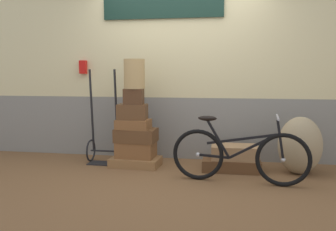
{
  "coord_description": "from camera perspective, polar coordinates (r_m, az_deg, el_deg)",
  "views": [
    {
      "loc": [
        0.68,
        -4.28,
        1.27
      ],
      "look_at": [
        -0.08,
        0.14,
        0.72
      ],
      "focal_mm": 36.86,
      "sensor_mm": 36.0,
      "label": 1
    }
  ],
  "objects": [
    {
      "name": "suitcase_1",
      "position": [
        4.82,
        -5.3,
        -5.59
      ],
      "size": [
        0.53,
        0.38,
        0.22
      ],
      "primitive_type": "cube",
      "rotation": [
        0.0,
        0.0,
        -0.05
      ],
      "color": "brown",
      "rests_on": "suitcase_0"
    },
    {
      "name": "burlap_sack",
      "position": [
        4.68,
        20.98,
        -4.64
      ],
      "size": [
        0.54,
        0.46,
        0.73
      ],
      "primitive_type": "ellipsoid",
      "color": "#9E8966",
      "rests_on": "ground"
    },
    {
      "name": "suitcase_3",
      "position": [
        4.73,
        -5.74,
        -1.45
      ],
      "size": [
        0.46,
        0.32,
        0.13
      ],
      "primitive_type": "cube",
      "rotation": [
        0.0,
        0.0,
        -0.04
      ],
      "color": "brown",
      "rests_on": "suitcase_2"
    },
    {
      "name": "bicycle",
      "position": [
        4.1,
        11.61,
        -6.42
      ],
      "size": [
        1.58,
        0.46,
        0.8
      ],
      "color": "black",
      "rests_on": "ground"
    },
    {
      "name": "suitcase_6",
      "position": [
        4.68,
        10.39,
        -7.93
      ],
      "size": [
        0.76,
        0.44,
        0.15
      ],
      "primitive_type": "cube",
      "rotation": [
        0.0,
        0.0,
        0.02
      ],
      "color": "brown",
      "rests_on": "ground"
    },
    {
      "name": "ground",
      "position": [
        4.53,
        0.76,
        -9.74
      ],
      "size": [
        9.22,
        5.2,
        0.06
      ],
      "primitive_type": "cube",
      "color": "brown"
    },
    {
      "name": "suitcase_2",
      "position": [
        4.78,
        -5.29,
        -3.28
      ],
      "size": [
        0.57,
        0.39,
        0.18
      ],
      "primitive_type": "cube",
      "rotation": [
        0.0,
        0.0,
        -0.06
      ],
      "color": "brown",
      "rests_on": "suitcase_1"
    },
    {
      "name": "suitcase_0",
      "position": [
        4.83,
        -5.37,
        -7.61
      ],
      "size": [
        0.69,
        0.45,
        0.12
      ],
      "primitive_type": "cube",
      "rotation": [
        0.0,
        0.0,
        -0.06
      ],
      "color": "olive",
      "rests_on": "ground"
    },
    {
      "name": "suitcase_5",
      "position": [
        4.68,
        -5.7,
        3.13
      ],
      "size": [
        0.26,
        0.19,
        0.21
      ],
      "primitive_type": "cube",
      "rotation": [
        0.0,
        0.0,
        0.04
      ],
      "color": "#4C2D19",
      "rests_on": "suitcase_4"
    },
    {
      "name": "luggage_trolley",
      "position": [
        5.04,
        -10.51,
        -4.4
      ],
      "size": [
        0.45,
        0.38,
        1.33
      ],
      "color": "black",
      "rests_on": "ground"
    },
    {
      "name": "suitcase_7",
      "position": [
        4.64,
        10.98,
        -5.96
      ],
      "size": [
        0.61,
        0.37,
        0.18
      ],
      "primitive_type": "cube",
      "rotation": [
        0.0,
        0.0,
        0.02
      ],
      "color": "#9E754C",
      "rests_on": "suitcase_6"
    },
    {
      "name": "wicker_basket",
      "position": [
        4.69,
        -5.6,
        6.86
      ],
      "size": [
        0.28,
        0.28,
        0.4
      ],
      "primitive_type": "cylinder",
      "color": "tan",
      "rests_on": "suitcase_5"
    },
    {
      "name": "station_building",
      "position": [
        5.17,
        2.36,
        7.05
      ],
      "size": [
        7.22,
        0.74,
        2.55
      ],
      "color": "gray",
      "rests_on": "ground"
    },
    {
      "name": "suitcase_4",
      "position": [
        4.73,
        -5.9,
        0.61
      ],
      "size": [
        0.41,
        0.29,
        0.21
      ],
      "primitive_type": "cube",
      "rotation": [
        0.0,
        0.0,
        0.07
      ],
      "color": "brown",
      "rests_on": "suitcase_3"
    }
  ]
}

